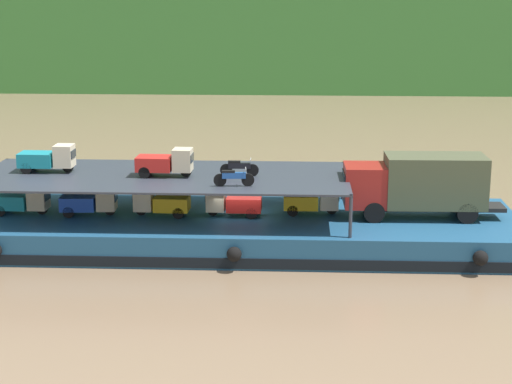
{
  "coord_description": "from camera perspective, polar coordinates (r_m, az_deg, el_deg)",
  "views": [
    {
      "loc": [
        2.75,
        -40.21,
        12.67
      ],
      "look_at": [
        0.78,
        0.0,
        2.7
      ],
      "focal_mm": 59.2,
      "sensor_mm": 36.0,
      "label": 1
    }
  ],
  "objects": [
    {
      "name": "ground_plane",
      "position": [
        42.25,
        -1.06,
        -3.54
      ],
      "size": [
        400.0,
        400.0,
        0.0
      ],
      "primitive_type": "plane",
      "color": "#7F664C"
    },
    {
      "name": "motorcycle_upper_centre",
      "position": [
        41.25,
        -1.16,
        1.68
      ],
      "size": [
        1.9,
        0.55,
        0.87
      ],
      "color": "black",
      "rests_on": "cargo_rack"
    },
    {
      "name": "mini_truck_upper_stern",
      "position": [
        43.37,
        -13.88,
        2.22
      ],
      "size": [
        2.75,
        1.21,
        1.38
      ],
      "color": "teal",
      "rests_on": "cargo_rack"
    },
    {
      "name": "mini_truck_lower_aft",
      "position": [
        42.5,
        -11.16,
        -0.63
      ],
      "size": [
        2.78,
        1.28,
        1.38
      ],
      "color": "#1E47B7",
      "rests_on": "cargo_barge"
    },
    {
      "name": "mini_truck_lower_stern",
      "position": [
        43.49,
        -15.52,
        -0.55
      ],
      "size": [
        2.77,
        1.26,
        1.38
      ],
      "color": "teal",
      "rests_on": "cargo_barge"
    },
    {
      "name": "mini_truck_upper_mid",
      "position": [
        41.37,
        -6.12,
        2.0
      ],
      "size": [
        2.78,
        1.26,
        1.38
      ],
      "color": "red",
      "rests_on": "cargo_rack"
    },
    {
      "name": "mini_truck_lower_bow",
      "position": [
        42.02,
        3.82,
        -0.56
      ],
      "size": [
        2.75,
        1.22,
        1.38
      ],
      "color": "gold",
      "rests_on": "cargo_barge"
    },
    {
      "name": "motorcycle_upper_port",
      "position": [
        39.14,
        -1.53,
        1.01
      ],
      "size": [
        1.9,
        0.55,
        0.87
      ],
      "color": "black",
      "rests_on": "cargo_rack"
    },
    {
      "name": "cargo_rack",
      "position": [
        41.78,
        -6.29,
        1.05
      ],
      "size": [
        18.19,
        7.23,
        2.0
      ],
      "color": "#2D333D",
      "rests_on": "cargo_barge"
    },
    {
      "name": "cargo_barge",
      "position": [
        42.01,
        -1.07,
        -2.58
      ],
      "size": [
        27.39,
        8.58,
        1.5
      ],
      "color": "navy",
      "rests_on": "ground"
    },
    {
      "name": "mini_truck_lower_mid",
      "position": [
        41.87,
        -6.46,
        -0.68
      ],
      "size": [
        2.77,
        1.25,
        1.38
      ],
      "color": "gold",
      "rests_on": "cargo_barge"
    },
    {
      "name": "covered_lorry",
      "position": [
        41.81,
        10.93,
        0.55
      ],
      "size": [
        7.88,
        2.39,
        3.1
      ],
      "color": "maroon",
      "rests_on": "cargo_barge"
    },
    {
      "name": "mini_truck_lower_fore",
      "position": [
        41.56,
        -1.58,
        -0.7
      ],
      "size": [
        2.75,
        1.22,
        1.38
      ],
      "color": "red",
      "rests_on": "cargo_barge"
    }
  ]
}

